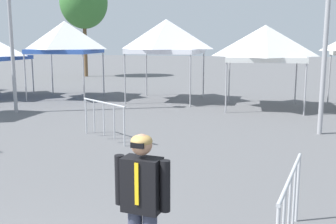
# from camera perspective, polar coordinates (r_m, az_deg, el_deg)

# --- Properties ---
(canopy_tent_far_left) EXTENTS (3.09, 3.09, 3.66)m
(canopy_tent_far_left) POSITION_cam_1_polar(r_m,az_deg,el_deg) (20.05, -14.33, 10.18)
(canopy_tent_far_left) COLOR #9E9EA3
(canopy_tent_far_left) RESTS_ON ground
(canopy_tent_right_of_center) EXTENTS (3.23, 3.23, 3.69)m
(canopy_tent_right_of_center) POSITION_cam_1_polar(r_m,az_deg,el_deg) (18.54, -0.24, 10.63)
(canopy_tent_right_of_center) COLOR #9E9EA3
(canopy_tent_right_of_center) RESTS_ON ground
(canopy_tent_far_right) EXTENTS (3.12, 3.12, 3.36)m
(canopy_tent_far_right) POSITION_cam_1_polar(r_m,az_deg,el_deg) (16.92, 13.54, 9.42)
(canopy_tent_far_right) COLOR #9E9EA3
(canopy_tent_far_right) RESTS_ON ground
(person_foreground) EXTENTS (0.64, 0.30, 1.78)m
(person_foreground) POSITION_cam_1_polar(r_m,az_deg,el_deg) (4.51, -3.66, -12.41)
(person_foreground) COLOR #33384C
(person_foreground) RESTS_ON ground
(tree_behind_tents_center) EXTENTS (3.58, 3.58, 7.55)m
(tree_behind_tents_center) POSITION_cam_1_polar(r_m,az_deg,el_deg) (32.07, -11.81, 14.89)
(tree_behind_tents_center) COLOR brown
(tree_behind_tents_center) RESTS_ON ground
(crowd_barrier_near_person) EXTENTS (1.71, 1.30, 1.08)m
(crowd_barrier_near_person) POSITION_cam_1_polar(r_m,az_deg,el_deg) (11.42, -9.07, -0.15)
(crowd_barrier_near_person) COLOR #B7BABF
(crowd_barrier_near_person) RESTS_ON ground
(crowd_barrier_by_lift) EXTENTS (0.46, 2.07, 1.08)m
(crowd_barrier_by_lift) POSITION_cam_1_polar(r_m,az_deg,el_deg) (5.56, 16.83, -11.50)
(crowd_barrier_by_lift) COLOR #B7BABF
(crowd_barrier_by_lift) RESTS_ON ground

